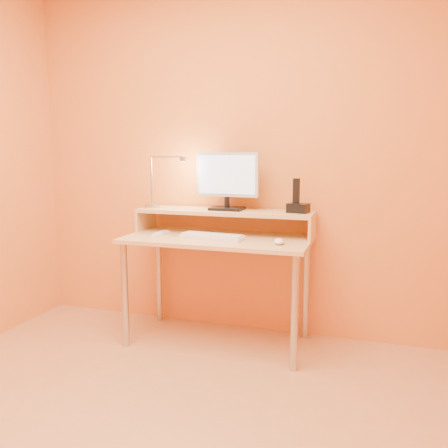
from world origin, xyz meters
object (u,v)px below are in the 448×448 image
(lamp_base, at_px, (152,206))
(remote_control, at_px, (161,234))
(phone_dock, at_px, (298,208))
(mouse, at_px, (279,241))
(monitor_panel, at_px, (227,175))
(keyboard, at_px, (212,237))

(lamp_base, bearing_deg, remote_control, -50.78)
(phone_dock, bearing_deg, remote_control, -154.74)
(mouse, distance_m, remote_control, 0.80)
(monitor_panel, distance_m, mouse, 0.62)
(keyboard, height_order, remote_control, keyboard)
(remote_control, bearing_deg, monitor_panel, 32.20)
(lamp_base, height_order, keyboard, lamp_base)
(lamp_base, relative_size, keyboard, 0.24)
(remote_control, bearing_deg, mouse, -1.06)
(monitor_panel, bearing_deg, lamp_base, -173.06)
(keyboard, distance_m, mouse, 0.44)
(keyboard, relative_size, mouse, 3.93)
(phone_dock, distance_m, mouse, 0.32)
(keyboard, bearing_deg, mouse, 0.91)
(phone_dock, bearing_deg, keyboard, -144.42)
(monitor_panel, xyz_separation_m, lamp_base, (-0.54, -0.04, -0.23))
(phone_dock, relative_size, remote_control, 0.72)
(lamp_base, bearing_deg, mouse, -13.93)
(lamp_base, xyz_separation_m, remote_control, (0.15, -0.18, -0.16))
(mouse, bearing_deg, phone_dock, 63.59)
(phone_dock, relative_size, keyboard, 0.31)
(mouse, bearing_deg, monitor_panel, 134.60)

